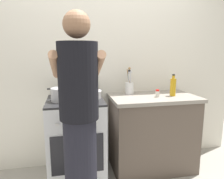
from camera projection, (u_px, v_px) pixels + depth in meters
ground at (110, 179)px, 2.30m from camera, size 6.00×6.00×0.00m
back_wall at (117, 64)px, 2.59m from camera, size 3.20×0.10×2.50m
countertop at (152, 132)px, 2.47m from camera, size 1.00×0.60×0.90m
stove_range at (76, 139)px, 2.29m from camera, size 0.60×0.62×0.90m
pot at (61, 95)px, 2.13m from camera, size 0.28×0.21×0.14m
mixing_bowl at (88, 94)px, 2.28m from camera, size 0.31×0.31×0.09m
utensil_crock at (129, 86)px, 2.48m from camera, size 0.10×0.10×0.33m
spice_bottle at (157, 93)px, 2.32m from camera, size 0.04×0.04×0.09m
oil_bottle at (173, 87)px, 2.38m from camera, size 0.07×0.07×0.25m
person at (80, 123)px, 1.60m from camera, size 0.41×0.50×1.70m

